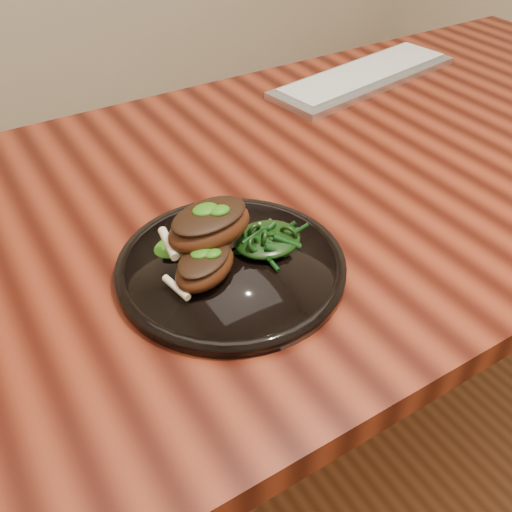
% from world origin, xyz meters
% --- Properties ---
extents(desk, '(1.60, 0.80, 0.75)m').
position_xyz_m(desk, '(0.00, 0.00, 0.67)').
color(desk, black).
rests_on(desk, ground).
extents(plate, '(0.28, 0.28, 0.02)m').
position_xyz_m(plate, '(-0.32, -0.14, 0.76)').
color(plate, black).
rests_on(plate, desk).
extents(lamb_chop_front, '(0.11, 0.10, 0.04)m').
position_xyz_m(lamb_chop_front, '(-0.36, -0.15, 0.79)').
color(lamb_chop_front, '#451F0D').
rests_on(lamb_chop_front, plate).
extents(lamb_chop_back, '(0.13, 0.09, 0.05)m').
position_xyz_m(lamb_chop_back, '(-0.33, -0.11, 0.81)').
color(lamb_chop_back, '#451F0D').
rests_on(lamb_chop_back, plate).
extents(herb_smear, '(0.08, 0.05, 0.00)m').
position_xyz_m(herb_smear, '(-0.35, -0.08, 0.77)').
color(herb_smear, '#164F08').
rests_on(herb_smear, plate).
extents(greens_heap, '(0.09, 0.08, 0.03)m').
position_xyz_m(greens_heap, '(-0.26, -0.14, 0.78)').
color(greens_heap, black).
rests_on(greens_heap, plate).
extents(keyboard, '(0.45, 0.20, 0.02)m').
position_xyz_m(keyboard, '(0.22, 0.24, 0.76)').
color(keyboard, '#B9BCBE').
rests_on(keyboard, desk).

